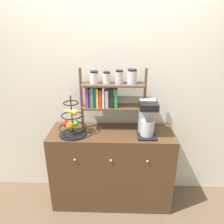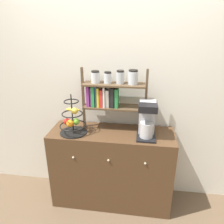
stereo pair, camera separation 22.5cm
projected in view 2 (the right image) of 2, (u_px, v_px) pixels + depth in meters
The scene contains 6 objects.
ground_plane at pixel (109, 213), 2.48m from camera, with size 12.00×12.00×0.00m, color brown.
wall_back at pixel (115, 90), 2.45m from camera, with size 7.00×0.05×2.60m, color silver.
sideboard at pixel (112, 167), 2.51m from camera, with size 1.34×0.47×0.91m.
coffee_maker at pixel (147, 119), 2.19m from camera, with size 0.19×0.25×0.37m.
fruit_stand at pixel (72, 121), 2.28m from camera, with size 0.29×0.29×0.43m.
shelf_hutch at pixel (109, 92), 2.28m from camera, with size 0.69×0.20×0.67m.
Camera 2 is at (0.29, -1.84, 2.00)m, focal length 35.00 mm.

